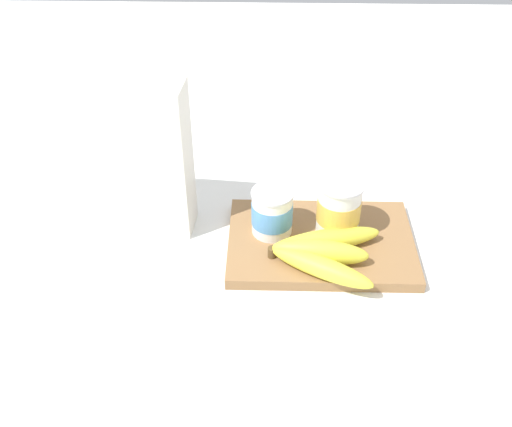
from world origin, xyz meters
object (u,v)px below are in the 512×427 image
cereal_box (134,159)px  banana_bunch (322,252)px  yogurt_cup_back (339,208)px  yogurt_cup_front (272,212)px  cutting_board (321,243)px

cereal_box → banana_bunch: 0.34m
cereal_box → banana_bunch: size_ratio=1.43×
yogurt_cup_back → banana_bunch: size_ratio=0.53×
yogurt_cup_front → yogurt_cup_back: yogurt_cup_back is taller
yogurt_cup_front → cutting_board: bearing=-12.4°
cereal_box → yogurt_cup_back: size_ratio=2.73×
cutting_board → cereal_box: 0.34m
banana_bunch → cutting_board: bearing=87.8°
banana_bunch → yogurt_cup_back: bearing=68.4°
yogurt_cup_back → banana_bunch: 0.08m
cutting_board → banana_bunch: 0.06m
yogurt_cup_front → yogurt_cup_back: (0.11, 0.00, 0.01)m
cutting_board → yogurt_cup_back: yogurt_cup_back is taller
cutting_board → yogurt_cup_back: (0.03, 0.02, 0.06)m
cereal_box → cutting_board: bearing=174.9°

